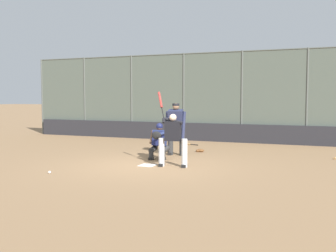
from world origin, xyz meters
TOP-DOWN VIEW (x-y plane):
  - ground_plane at (0.00, 0.00)m, footprint 160.00×160.00m
  - home_plate_marker at (0.00, 0.00)m, footprint 0.43×0.43m
  - backstop_fence at (0.00, -6.67)m, footprint 18.33×0.08m
  - padding_wall at (0.00, -6.57)m, footprint 17.88×0.18m
  - bleachers_beyond at (1.82, -9.53)m, footprint 12.77×3.05m
  - batter_at_plate at (-0.72, -0.09)m, footprint 1.02×0.60m
  - catcher_behind_plate at (0.14, -1.13)m, footprint 0.60×0.71m
  - umpire_home at (-0.05, -2.13)m, footprint 0.70×0.47m
  - spare_bat_near_backstop at (0.56, -4.97)m, footprint 0.82×0.27m
  - fielding_glove_on_dirt at (-0.55, -3.17)m, footprint 0.29×0.22m
  - baseball_loose at (1.77, 2.01)m, footprint 0.07×0.07m

SIDE VIEW (x-z plane):
  - ground_plane at x=0.00m, z-range 0.00..0.00m
  - home_plate_marker at x=0.00m, z-range 0.00..0.01m
  - spare_bat_near_backstop at x=0.56m, z-range 0.00..0.07m
  - baseball_loose at x=1.77m, z-range 0.00..0.07m
  - fielding_glove_on_dirt at x=-0.55m, z-range 0.00..0.10m
  - padding_wall at x=0.00m, z-range 0.00..0.78m
  - catcher_behind_plate at x=0.14m, z-range 0.02..1.14m
  - bleachers_beyond at x=1.82m, z-range -0.31..1.49m
  - batter_at_plate at x=-0.72m, z-range -0.24..1.83m
  - umpire_home at x=-0.05m, z-range 0.07..1.79m
  - backstop_fence at x=0.00m, z-range 0.09..3.96m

